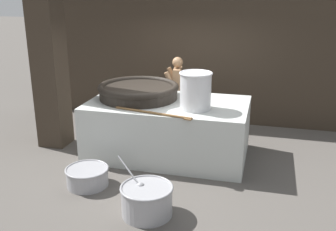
# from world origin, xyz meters

# --- Properties ---
(ground_plane) EXTENTS (60.00, 60.00, 0.00)m
(ground_plane) POSITION_xyz_m (0.00, 0.00, 0.00)
(ground_plane) COLOR #56514C
(back_wall) EXTENTS (7.78, 0.24, 3.67)m
(back_wall) POSITION_xyz_m (0.00, 2.21, 1.83)
(back_wall) COLOR #382D23
(back_wall) RESTS_ON ground_plane
(support_pillar) EXTENTS (0.52, 0.52, 3.67)m
(support_pillar) POSITION_xyz_m (-2.34, -0.05, 1.83)
(support_pillar) COLOR #382D23
(support_pillar) RESTS_ON ground_plane
(hearth_platform) EXTENTS (2.91, 1.68, 1.03)m
(hearth_platform) POSITION_xyz_m (0.00, 0.00, 0.52)
(hearth_platform) COLOR silver
(hearth_platform) RESTS_ON ground_plane
(giant_wok_near) EXTENTS (1.53, 1.53, 0.28)m
(giant_wok_near) POSITION_xyz_m (-0.61, 0.12, 1.18)
(giant_wok_near) COLOR black
(giant_wok_near) RESTS_ON hearth_platform
(stock_pot) EXTENTS (0.57, 0.57, 0.65)m
(stock_pot) POSITION_xyz_m (0.56, -0.28, 1.37)
(stock_pot) COLOR silver
(stock_pot) RESTS_ON hearth_platform
(stirring_paddle) EXTENTS (1.40, 0.34, 0.04)m
(stirring_paddle) POSITION_xyz_m (-0.01, -0.75, 1.05)
(stirring_paddle) COLOR brown
(stirring_paddle) RESTS_ON hearth_platform
(cook) EXTENTS (0.41, 0.62, 1.63)m
(cook) POSITION_xyz_m (-0.15, 1.35, 0.88)
(cook) COLOR #9E7551
(cook) RESTS_ON ground_plane
(prep_bowl_vegetables) EXTENTS (0.90, 0.75, 0.72)m
(prep_bowl_vegetables) POSITION_xyz_m (0.24, -2.09, 0.24)
(prep_bowl_vegetables) COLOR #9E9EA3
(prep_bowl_vegetables) RESTS_ON ground_plane
(prep_bowl_meat) EXTENTS (0.70, 0.70, 0.30)m
(prep_bowl_meat) POSITION_xyz_m (-0.94, -1.53, 0.17)
(prep_bowl_meat) COLOR #9E9EA3
(prep_bowl_meat) RESTS_ON ground_plane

